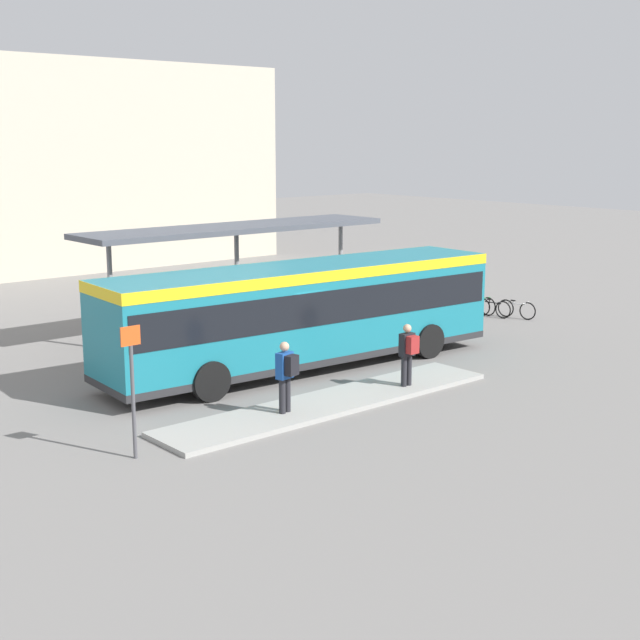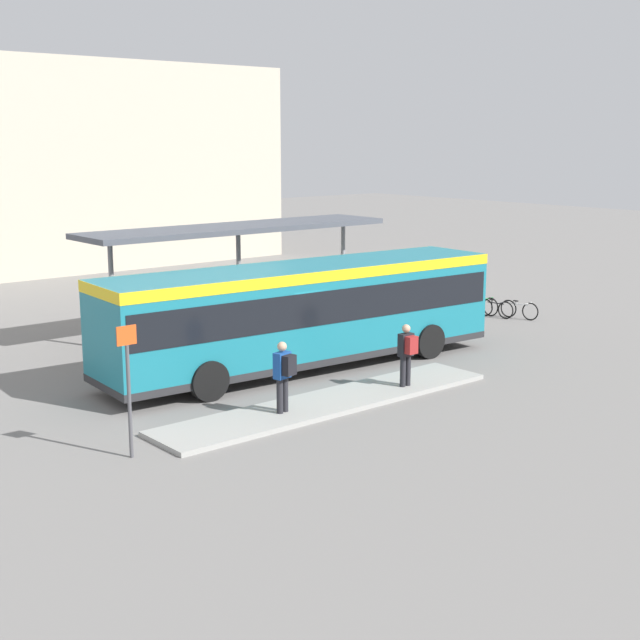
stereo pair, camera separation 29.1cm
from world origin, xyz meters
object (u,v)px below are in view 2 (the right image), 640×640
Objects in this scene: pedestrian_waiting at (284,372)px; potted_planter_near_shelter at (350,314)px; bicycle_green at (480,305)px; bicycle_black at (495,308)px; city_bus at (304,309)px; potted_planter_far_side at (382,304)px; pedestrian_companion at (407,351)px; platform_sign at (129,385)px; bicycle_white at (519,310)px.

pedestrian_waiting is 10.08m from potted_planter_near_shelter.
bicycle_green is (13.48, 5.28, -0.75)m from pedestrian_waiting.
bicycle_black is (13.44, 4.54, -0.77)m from pedestrian_waiting.
pedestrian_waiting is 14.49m from bicycle_green.
bicycle_black is at bearing -83.70° from pedestrian_waiting.
bicycle_black is at bearing -4.45° from bicycle_green.
bicycle_green is 5.76m from potted_planter_near_shelter.
potted_planter_far_side is (6.31, 3.34, -1.08)m from city_bus.
pedestrian_companion is at bearing -129.76° from potted_planter_far_side.
bicycle_green is 1.28× the size of potted_planter_far_side.
platform_sign reaches higher than potted_planter_far_side.
city_bus is 5.63m from potted_planter_near_shelter.
pedestrian_companion is 1.28× the size of potted_planter_far_side.
pedestrian_companion is at bearing -1.13° from platform_sign.
pedestrian_waiting is at bearing -145.42° from potted_planter_far_side.
city_bus reaches higher than pedestrian_companion.
bicycle_green is (-0.42, 1.48, 0.02)m from bicycle_white.
bicycle_black is 18.18m from platform_sign.
potted_planter_near_shelter is (3.95, 6.59, -0.50)m from pedestrian_companion.
potted_planter_far_side is (1.75, 0.26, 0.11)m from potted_planter_near_shelter.
city_bus is at bearing -145.96° from potted_planter_near_shelter.
pedestrian_waiting is at bearing 87.40° from pedestrian_companion.
pedestrian_waiting is 1.12× the size of bicycle_white.
pedestrian_waiting is 0.61× the size of platform_sign.
pedestrian_waiting reaches higher than bicycle_white.
bicycle_black is (-0.46, 0.74, -0.00)m from bicycle_white.
bicycle_white is 5.17m from potted_planter_far_side.
bicycle_green is at bearing -10.59° from potted_planter_near_shelter.
pedestrian_companion reaches higher than potted_planter_near_shelter.
pedestrian_companion reaches higher than potted_planter_far_side.
pedestrian_companion is 10.74m from bicycle_black.
pedestrian_waiting reaches higher than bicycle_black.
city_bus is 10.75m from bicycle_white.
pedestrian_waiting is 11.63m from potted_planter_far_side.
pedestrian_companion reaches higher than bicycle_black.
pedestrian_companion is 1.51× the size of potted_planter_near_shelter.
bicycle_black is 1.40× the size of potted_planter_near_shelter.
city_bus is 4.41× the size of platform_sign.
pedestrian_companion is 11.12m from bicycle_green.
pedestrian_companion reaches higher than bicycle_green.
pedestrian_companion is 8.93m from potted_planter_far_side.
potted_planter_far_side is 15.24m from platform_sign.
city_bus is 7.22m from potted_planter_far_side.
city_bus reaches higher than pedestrian_waiting.
city_bus is at bearing -57.39° from pedestrian_waiting.
potted_planter_near_shelter is (-6.08, 2.54, 0.23)m from bicycle_white.
potted_planter_far_side is at bearing -110.45° from bicycle_green.
potted_planter_near_shelter reaches higher than bicycle_green.
bicycle_black is 4.40m from potted_planter_far_side.
city_bus is at bearing 24.56° from platform_sign.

